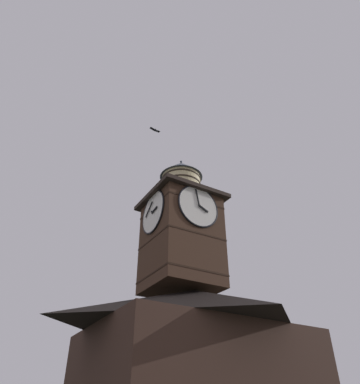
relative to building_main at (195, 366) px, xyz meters
name	(u,v)px	position (x,y,z in m)	size (l,w,h in m)	color
building_main	(195,366)	(0.00, 0.00, 0.00)	(10.94, 8.93, 7.69)	#3C281F
clock_tower	(181,228)	(0.42, -0.58, 7.66)	(4.51, 4.51, 9.07)	#422B1E
pine_tree_behind	(171,345)	(-2.03, -6.12, 2.05)	(6.80, 6.80, 16.04)	#473323
moon	(118,315)	(-11.91, -41.77, 12.72)	(1.59, 1.59, 1.59)	silver
flying_bird_high	(155,130)	(2.67, -0.23, 14.29)	(0.76, 0.23, 0.12)	black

